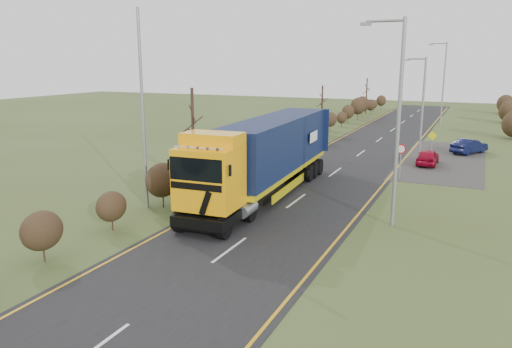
{
  "coord_description": "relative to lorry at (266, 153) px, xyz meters",
  "views": [
    {
      "loc": [
        8.87,
        -21.06,
        7.56
      ],
      "look_at": [
        -1.47,
        1.86,
        1.85
      ],
      "focal_mm": 35.0,
      "sensor_mm": 36.0,
      "label": 1
    }
  ],
  "objects": [
    {
      "name": "hedgerow",
      "position": [
        -4.07,
        3.57,
        -0.91
      ],
      "size": [
        2.24,
        102.04,
        6.05
      ],
      "color": "#2F1D15",
      "rests_on": "ground"
    },
    {
      "name": "streetlight_near",
      "position": [
        7.33,
        -2.39,
        2.67
      ],
      "size": [
        2.0,
        0.19,
        9.42
      ],
      "color": "gray",
      "rests_on": "ground"
    },
    {
      "name": "car_red_hatchback",
      "position": [
        7.49,
        13.02,
        -1.93
      ],
      "size": [
        1.46,
        3.52,
        1.19
      ],
      "primitive_type": "imported",
      "rotation": [
        0.0,
        0.0,
        3.13
      ],
      "color": "maroon",
      "rests_on": "ground"
    },
    {
      "name": "lorry",
      "position": [
        0.0,
        0.0,
        0.0
      ],
      "size": [
        3.32,
        16.09,
        4.45
      ],
      "rotation": [
        0.0,
        0.0,
        0.05
      ],
      "color": "black",
      "rests_on": "ground"
    },
    {
      "name": "car_blue_sedan",
      "position": [
        10.16,
        19.3,
        -1.91
      ],
      "size": [
        2.97,
        3.89,
        1.23
      ],
      "primitive_type": "imported",
      "rotation": [
        0.0,
        0.0,
        2.63
      ],
      "color": "black",
      "rests_on": "ground"
    },
    {
      "name": "speed_sign",
      "position": [
        6.29,
        7.5,
        -0.91
      ],
      "size": [
        0.64,
        0.1,
        2.32
      ],
      "color": "gray",
      "rests_on": "ground"
    },
    {
      "name": "left_pole",
      "position": [
        -4.92,
        -4.57,
        2.53
      ],
      "size": [
        0.16,
        0.16,
        10.12
      ],
      "primitive_type": "cylinder",
      "color": "gray",
      "rests_on": "ground"
    },
    {
      "name": "streetlight_far",
      "position": [
        6.4,
        37.17,
        2.82
      ],
      "size": [
        2.05,
        0.19,
        9.68
      ],
      "color": "gray",
      "rests_on": "ground"
    },
    {
      "name": "streetlight_mid",
      "position": [
        6.44,
        16.3,
        1.77
      ],
      "size": [
        1.68,
        0.18,
        7.85
      ],
      "color": "gray",
      "rests_on": "ground"
    },
    {
      "name": "lane_markings",
      "position": [
        1.93,
        5.37,
        -2.5
      ],
      "size": [
        7.52,
        116.0,
        0.01
      ],
      "color": "#CB8E13",
      "rests_on": "road"
    },
    {
      "name": "layby",
      "position": [
        8.43,
        15.67,
        -2.52
      ],
      "size": [
        6.0,
        18.0,
        0.02
      ],
      "primitive_type": "cube",
      "color": "#2D2B28",
      "rests_on": "ground"
    },
    {
      "name": "road",
      "position": [
        1.93,
        5.67,
        -2.52
      ],
      "size": [
        8.0,
        120.0,
        0.02
      ],
      "primitive_type": "cube",
      "color": "black",
      "rests_on": "ground"
    },
    {
      "name": "warning_board",
      "position": [
        7.33,
        17.52,
        -1.34
      ],
      "size": [
        0.74,
        0.11,
        1.95
      ],
      "color": "gray",
      "rests_on": "ground"
    },
    {
      "name": "ground",
      "position": [
        1.93,
        -4.33,
        -2.53
      ],
      "size": [
        160.0,
        160.0,
        0.0
      ],
      "primitive_type": "plane",
      "color": "#3F4A1F",
      "rests_on": "ground"
    }
  ]
}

